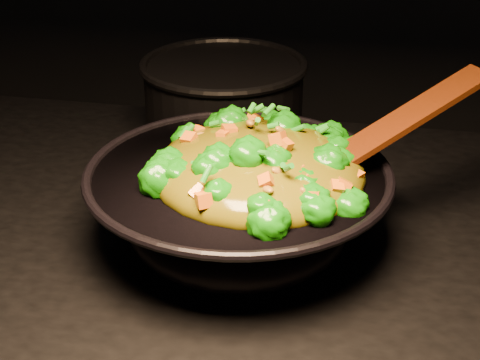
# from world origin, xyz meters

# --- Properties ---
(wok) EXTENTS (0.42, 0.42, 0.10)m
(wok) POSITION_xyz_m (0.11, 0.03, 0.95)
(wok) COLOR black
(wok) RESTS_ON stovetop
(stir_fry) EXTENTS (0.27, 0.27, 0.09)m
(stir_fry) POSITION_xyz_m (0.14, 0.03, 1.05)
(stir_fry) COLOR #167A08
(stir_fry) RESTS_ON wok
(spatula) EXTENTS (0.24, 0.19, 0.11)m
(spatula) POSITION_xyz_m (0.28, 0.09, 1.05)
(spatula) COLOR #3B1809
(spatula) RESTS_ON wok
(back_pot) EXTENTS (0.28, 0.28, 0.14)m
(back_pot) POSITION_xyz_m (0.03, 0.32, 0.97)
(back_pot) COLOR black
(back_pot) RESTS_ON stovetop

